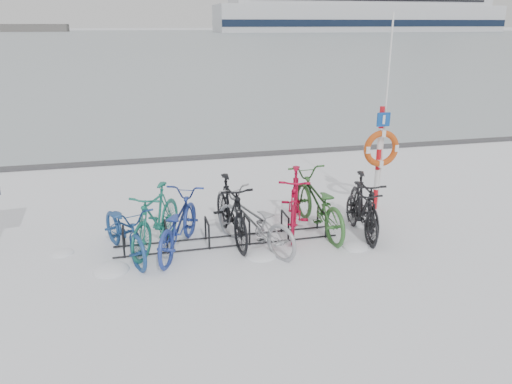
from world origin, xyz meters
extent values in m
plane|color=white|center=(0.00, 0.00, 0.00)|extent=(900.00, 900.00, 0.00)
cube|color=#A8B7BE|center=(0.00, 155.00, 0.01)|extent=(400.00, 298.00, 0.02)
cube|color=#3F3F42|center=(0.00, 5.90, 0.05)|extent=(400.00, 0.25, 0.10)
cylinder|color=black|center=(-1.80, -0.22, 0.22)|extent=(0.04, 0.04, 0.44)
cylinder|color=black|center=(-1.80, 0.22, 0.22)|extent=(0.04, 0.04, 0.44)
cylinder|color=black|center=(-1.80, 0.00, 0.44)|extent=(0.04, 0.44, 0.04)
cylinder|color=black|center=(-1.08, -0.22, 0.22)|extent=(0.04, 0.04, 0.44)
cylinder|color=black|center=(-1.08, 0.22, 0.22)|extent=(0.04, 0.04, 0.44)
cylinder|color=black|center=(-1.08, 0.00, 0.44)|extent=(0.04, 0.44, 0.04)
cylinder|color=black|center=(-0.36, -0.22, 0.22)|extent=(0.04, 0.04, 0.44)
cylinder|color=black|center=(-0.36, 0.22, 0.22)|extent=(0.04, 0.04, 0.44)
cylinder|color=black|center=(-0.36, 0.00, 0.44)|extent=(0.04, 0.44, 0.04)
cylinder|color=black|center=(0.36, -0.22, 0.22)|extent=(0.04, 0.04, 0.44)
cylinder|color=black|center=(0.36, 0.22, 0.22)|extent=(0.04, 0.04, 0.44)
cylinder|color=black|center=(0.36, 0.00, 0.44)|extent=(0.04, 0.44, 0.04)
cylinder|color=black|center=(1.08, -0.22, 0.22)|extent=(0.04, 0.04, 0.44)
cylinder|color=black|center=(1.08, 0.22, 0.22)|extent=(0.04, 0.04, 0.44)
cylinder|color=black|center=(1.08, 0.00, 0.44)|extent=(0.04, 0.44, 0.04)
cylinder|color=black|center=(1.80, -0.22, 0.22)|extent=(0.04, 0.04, 0.44)
cylinder|color=black|center=(1.80, 0.22, 0.22)|extent=(0.04, 0.04, 0.44)
cylinder|color=black|center=(1.80, 0.00, 0.44)|extent=(0.04, 0.44, 0.04)
cylinder|color=black|center=(0.00, -0.22, 0.02)|extent=(4.00, 0.03, 0.03)
cylinder|color=black|center=(0.00, 0.22, 0.02)|extent=(4.00, 0.03, 0.03)
cylinder|color=red|center=(3.36, 0.95, 0.22)|extent=(0.10, 0.10, 0.44)
cylinder|color=silver|center=(3.36, 0.95, 0.65)|extent=(0.10, 0.10, 0.44)
cylinder|color=red|center=(3.36, 0.95, 1.09)|extent=(0.10, 0.10, 0.44)
cylinder|color=silver|center=(3.36, 0.95, 1.52)|extent=(0.10, 0.10, 0.44)
cylinder|color=red|center=(3.36, 0.95, 1.96)|extent=(0.10, 0.10, 0.44)
torus|color=#BF4612|center=(3.36, 0.86, 1.33)|extent=(0.76, 0.13, 0.76)
cube|color=#0D4197|center=(3.36, 0.87, 1.93)|extent=(0.28, 0.03, 0.28)
cylinder|color=silver|center=(3.46, 1.00, 1.98)|extent=(0.04, 0.04, 3.96)
cube|color=silver|center=(103.20, 217.17, 5.77)|extent=(134.74, 25.02, 11.55)
cube|color=black|center=(103.20, 204.62, 3.85)|extent=(134.74, 0.30, 2.89)
cube|color=black|center=(103.20, 229.73, 3.85)|extent=(134.74, 0.30, 2.89)
cube|color=silver|center=(103.20, 217.17, 13.47)|extent=(120.30, 23.10, 3.85)
imported|color=navy|center=(-1.76, -0.11, 0.49)|extent=(1.26, 1.98, 0.98)
imported|color=#1B6E5C|center=(-1.23, 0.12, 0.56)|extent=(1.34, 1.91, 1.13)
imported|color=navy|center=(-0.88, -0.10, 0.52)|extent=(1.40, 2.08, 1.03)
imported|color=black|center=(0.10, 0.12, 0.59)|extent=(0.72, 2.01, 1.18)
imported|color=#929399|center=(0.42, -0.33, 0.52)|extent=(1.57, 2.06, 1.03)
imported|color=#B00A2D|center=(1.35, 0.27, 0.60)|extent=(1.22, 2.07, 1.20)
imported|color=#32662D|center=(1.77, 0.17, 0.57)|extent=(0.91, 2.23, 1.15)
imported|color=black|center=(2.48, -0.24, 0.49)|extent=(0.60, 1.67, 0.98)
imported|color=black|center=(2.62, -0.04, 0.55)|extent=(0.79, 1.90, 1.11)
ellipsoid|color=white|center=(0.46, -0.67, 0.00)|extent=(0.56, 0.56, 0.19)
ellipsoid|color=white|center=(2.72, 0.28, 0.00)|extent=(0.45, 0.45, 0.16)
ellipsoid|color=white|center=(-2.01, -0.64, 0.00)|extent=(0.58, 0.58, 0.20)
ellipsoid|color=white|center=(2.16, -0.75, 0.00)|extent=(0.47, 0.47, 0.17)
ellipsoid|color=white|center=(-2.84, 0.20, 0.00)|extent=(0.38, 0.38, 0.13)
camera|label=1|loc=(-1.44, -8.13, 3.75)|focal=35.00mm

